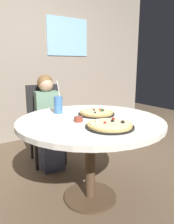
{
  "coord_description": "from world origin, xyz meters",
  "views": [
    {
      "loc": [
        -1.02,
        -1.43,
        1.21
      ],
      "look_at": [
        0.0,
        0.05,
        0.8
      ],
      "focal_mm": 34.34,
      "sensor_mm": 36.0,
      "label": 1
    }
  ],
  "objects_px": {
    "chair_wooden": "(45,119)",
    "pizza_veggie": "(96,113)",
    "diner_child": "(49,126)",
    "sauce_bowl": "(78,119)",
    "soda_cup": "(58,105)",
    "pizza_cheese": "(110,125)",
    "plate_small": "(67,109)",
    "dining_table": "(90,130)"
  },
  "relations": [
    {
      "from": "chair_wooden",
      "to": "soda_cup",
      "type": "distance_m",
      "value": 0.73
    },
    {
      "from": "dining_table",
      "to": "soda_cup",
      "type": "xyz_separation_m",
      "value": [
        -0.12,
        0.34,
        0.18
      ]
    },
    {
      "from": "pizza_cheese",
      "to": "plate_small",
      "type": "distance_m",
      "value": 0.72
    },
    {
      "from": "diner_child",
      "to": "sauce_bowl",
      "type": "xyz_separation_m",
      "value": [
        -0.12,
        -0.83,
        0.29
      ]
    },
    {
      "from": "dining_table",
      "to": "chair_wooden",
      "type": "height_order",
      "value": "chair_wooden"
    },
    {
      "from": "diner_child",
      "to": "dining_table",
      "type": "bearing_deg",
      "value": -89.0
    },
    {
      "from": "diner_child",
      "to": "plate_small",
      "type": "bearing_deg",
      "value": -84.31
    },
    {
      "from": "chair_wooden",
      "to": "soda_cup",
      "type": "xyz_separation_m",
      "value": [
        -0.14,
        -0.65,
        0.3
      ]
    },
    {
      "from": "sauce_bowl",
      "to": "plate_small",
      "type": "bearing_deg",
      "value": 71.44
    },
    {
      "from": "chair_wooden",
      "to": "sauce_bowl",
      "type": "height_order",
      "value": "chair_wooden"
    },
    {
      "from": "diner_child",
      "to": "plate_small",
      "type": "relative_size",
      "value": 6.01
    },
    {
      "from": "pizza_cheese",
      "to": "sauce_bowl",
      "type": "height_order",
      "value": "pizza_cheese"
    },
    {
      "from": "diner_child",
      "to": "pizza_veggie",
      "type": "xyz_separation_m",
      "value": [
        0.15,
        -0.72,
        0.28
      ]
    },
    {
      "from": "pizza_cheese",
      "to": "sauce_bowl",
      "type": "distance_m",
      "value": 0.28
    },
    {
      "from": "dining_table",
      "to": "sauce_bowl",
      "type": "height_order",
      "value": "sauce_bowl"
    },
    {
      "from": "diner_child",
      "to": "soda_cup",
      "type": "relative_size",
      "value": 3.53
    },
    {
      "from": "soda_cup",
      "to": "sauce_bowl",
      "type": "distance_m",
      "value": 0.37
    },
    {
      "from": "diner_child",
      "to": "pizza_cheese",
      "type": "distance_m",
      "value": 1.14
    },
    {
      "from": "chair_wooden",
      "to": "sauce_bowl",
      "type": "xyz_separation_m",
      "value": [
        -0.15,
        -1.01,
        0.24
      ]
    },
    {
      "from": "plate_small",
      "to": "soda_cup",
      "type": "bearing_deg",
      "value": -147.14
    },
    {
      "from": "chair_wooden",
      "to": "pizza_veggie",
      "type": "distance_m",
      "value": 0.94
    },
    {
      "from": "soda_cup",
      "to": "chair_wooden",
      "type": "bearing_deg",
      "value": 77.79
    },
    {
      "from": "diner_child",
      "to": "soda_cup",
      "type": "distance_m",
      "value": 0.6
    },
    {
      "from": "chair_wooden",
      "to": "diner_child",
      "type": "height_order",
      "value": "diner_child"
    },
    {
      "from": "pizza_cheese",
      "to": "sauce_bowl",
      "type": "bearing_deg",
      "value": 110.96
    },
    {
      "from": "chair_wooden",
      "to": "pizza_veggie",
      "type": "xyz_separation_m",
      "value": [
        0.12,
        -0.9,
        0.24
      ]
    },
    {
      "from": "chair_wooden",
      "to": "sauce_bowl",
      "type": "distance_m",
      "value": 1.05
    },
    {
      "from": "pizza_veggie",
      "to": "plate_small",
      "type": "height_order",
      "value": "pizza_veggie"
    },
    {
      "from": "pizza_cheese",
      "to": "chair_wooden",
      "type": "bearing_deg",
      "value": 87.96
    },
    {
      "from": "chair_wooden",
      "to": "plate_small",
      "type": "distance_m",
      "value": 0.6
    },
    {
      "from": "diner_child",
      "to": "plate_small",
      "type": "distance_m",
      "value": 0.47
    },
    {
      "from": "chair_wooden",
      "to": "pizza_cheese",
      "type": "height_order",
      "value": "chair_wooden"
    },
    {
      "from": "dining_table",
      "to": "pizza_cheese",
      "type": "xyz_separation_m",
      "value": [
        -0.03,
        -0.28,
        0.11
      ]
    },
    {
      "from": "chair_wooden",
      "to": "pizza_cheese",
      "type": "xyz_separation_m",
      "value": [
        -0.05,
        -1.28,
        0.24
      ]
    },
    {
      "from": "pizza_cheese",
      "to": "plate_small",
      "type": "relative_size",
      "value": 1.99
    },
    {
      "from": "dining_table",
      "to": "sauce_bowl",
      "type": "relative_size",
      "value": 17.63
    },
    {
      "from": "soda_cup",
      "to": "sauce_bowl",
      "type": "bearing_deg",
      "value": -90.99
    },
    {
      "from": "pizza_cheese",
      "to": "soda_cup",
      "type": "xyz_separation_m",
      "value": [
        -0.1,
        0.63,
        0.06
      ]
    },
    {
      "from": "sauce_bowl",
      "to": "plate_small",
      "type": "distance_m",
      "value": 0.48
    },
    {
      "from": "chair_wooden",
      "to": "pizza_veggie",
      "type": "relative_size",
      "value": 2.86
    },
    {
      "from": "chair_wooden",
      "to": "sauce_bowl",
      "type": "relative_size",
      "value": 13.57
    },
    {
      "from": "dining_table",
      "to": "sauce_bowl",
      "type": "xyz_separation_m",
      "value": [
        -0.13,
        -0.02,
        0.12
      ]
    }
  ]
}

